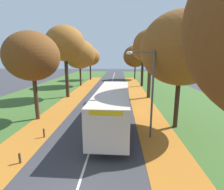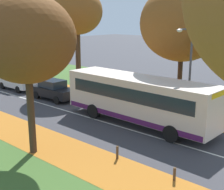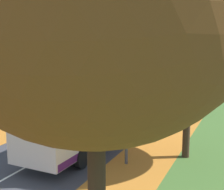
{
  "view_description": "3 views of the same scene",
  "coord_description": "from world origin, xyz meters",
  "views": [
    {
      "loc": [
        1.78,
        -4.06,
        5.59
      ],
      "look_at": [
        1.03,
        13.02,
        1.86
      ],
      "focal_mm": 28.0,
      "sensor_mm": 36.0,
      "label": 1
    },
    {
      "loc": [
        -14.01,
        -1.7,
        6.62
      ],
      "look_at": [
        0.78,
        11.35,
        1.66
      ],
      "focal_mm": 50.0,
      "sensor_mm": 36.0,
      "label": 2
    },
    {
      "loc": [
        8.98,
        -5.24,
        5.61
      ],
      "look_at": [
        1.12,
        12.39,
        2.27
      ],
      "focal_mm": 50.0,
      "sensor_mm": 36.0,
      "label": 3
    }
  ],
  "objects": [
    {
      "name": "tree_right_mid",
      "position": [
        5.86,
        20.08,
        7.05
      ],
      "size": [
        4.67,
        4.67,
        9.21
      ],
      "color": "#422D1E",
      "rests_on": "ground"
    },
    {
      "name": "tree_right_nearest",
      "position": [
        6.29,
        0.03,
        6.36
      ],
      "size": [
        6.04,
        6.04,
        9.09
      ],
      "color": "#382619",
      "rests_on": "ground"
    },
    {
      "name": "tree_right_far",
      "position": [
        6.15,
        30.1,
        6.83
      ],
      "size": [
        4.21,
        4.21,
        8.81
      ],
      "color": "black",
      "rests_on": "ground"
    },
    {
      "name": "bus",
      "position": [
        1.25,
        9.53,
        1.7
      ],
      "size": [
        2.88,
        10.47,
        2.98
      ],
      "color": "beige",
      "rests_on": "ground"
    },
    {
      "name": "tree_left_mid",
      "position": [
        -5.6,
        19.98,
        7.32
      ],
      "size": [
        5.25,
        5.25,
        9.73
      ],
      "color": "#382619",
      "rests_on": "ground"
    },
    {
      "name": "tree_left_near",
      "position": [
        -5.72,
        10.9,
        5.63
      ],
      "size": [
        4.66,
        4.66,
        7.74
      ],
      "color": "#422D1E",
      "rests_on": "ground"
    },
    {
      "name": "leaf_litter_right",
      "position": [
        4.6,
        14.0,
        0.01
      ],
      "size": [
        2.8,
        60.0,
        0.0
      ],
      "primitive_type": "cube",
      "color": "#B26B23",
      "rests_on": "grass_verge_right"
    },
    {
      "name": "tree_left_far",
      "position": [
        -5.97,
        30.17,
        6.08
      ],
      "size": [
        6.09,
        6.09,
        8.83
      ],
      "color": "#422D1E",
      "rests_on": "ground"
    },
    {
      "name": "grass_verge_left",
      "position": [
        -9.2,
        20.0,
        0.0
      ],
      "size": [
        12.0,
        90.0,
        0.01
      ],
      "primitive_type": "cube",
      "color": "#3D6028",
      "rests_on": "ground"
    },
    {
      "name": "leaf_litter_left",
      "position": [
        -4.6,
        14.0,
        0.01
      ],
      "size": [
        2.8,
        60.0,
        0.0
      ],
      "primitive_type": "cube",
      "color": "#B26B23",
      "rests_on": "grass_verge_left"
    },
    {
      "name": "tree_left_distant",
      "position": [
        -5.56,
        39.68,
        5.65
      ],
      "size": [
        4.88,
        4.88,
        7.86
      ],
      "color": "black",
      "rests_on": "ground"
    },
    {
      "name": "car_white_following",
      "position": [
        1.5,
        23.82,
        0.81
      ],
      "size": [
        1.83,
        4.23,
        1.62
      ],
      "color": "silver",
      "rests_on": "ground"
    },
    {
      "name": "streetlamp_right",
      "position": [
        3.67,
        7.55,
        3.74
      ],
      "size": [
        1.89,
        0.28,
        6.0
      ],
      "color": "#47474C",
      "rests_on": "ground"
    },
    {
      "name": "tree_right_near",
      "position": [
        6.34,
        9.56,
        6.18
      ],
      "size": [
        6.09,
        6.09,
        8.93
      ],
      "color": "#382619",
      "rests_on": "ground"
    },
    {
      "name": "car_black_lead",
      "position": [
        1.45,
        18.35,
        0.81
      ],
      "size": [
        1.85,
        4.23,
        1.62
      ],
      "color": "black",
      "rests_on": "ground"
    },
    {
      "name": "road_centre_line",
      "position": [
        0.0,
        20.0,
        0.0
      ],
      "size": [
        0.12,
        80.0,
        0.01
      ],
      "primitive_type": "cube",
      "color": "silver",
      "rests_on": "ground"
    }
  ]
}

